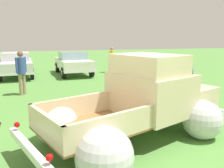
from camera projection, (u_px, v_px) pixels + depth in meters
The scene contains 7 objects.
ground_plane at pixel (129, 140), 5.29m from camera, with size 80.00×80.00×0.00m, color #548C3D.
vintage_pickup_truck at pixel (142, 105), 5.37m from camera, with size 4.99×3.80×1.96m.
show_car_0 at pixel (16, 63), 14.06m from camera, with size 1.99×4.73×1.43m.
show_car_1 at pixel (73, 62), 14.78m from camera, with size 1.97×4.24×1.43m.
spectator_0 at pixel (131, 72), 9.72m from camera, with size 0.52×0.44×1.60m.
spectator_1 at pixel (21, 70), 9.34m from camera, with size 0.48×0.48×1.78m.
spectator_2 at pixel (112, 58), 15.58m from camera, with size 0.48×0.47×1.72m.
Camera 1 is at (-1.97, -4.55, 2.28)m, focal length 37.19 mm.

